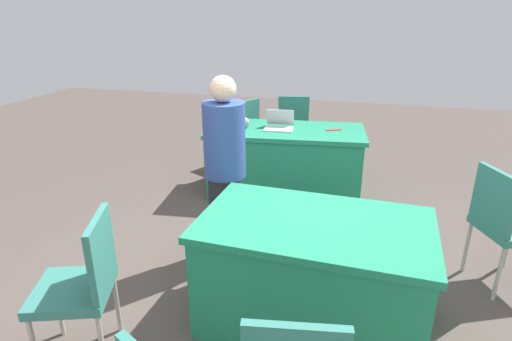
# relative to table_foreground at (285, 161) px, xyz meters

# --- Properties ---
(ground_plane) EXTENTS (14.40, 14.40, 0.00)m
(ground_plane) POSITION_rel_table_foreground_xyz_m (-0.15, 1.78, -0.39)
(ground_plane) COLOR #4C423D
(table_foreground) EXTENTS (1.85, 1.01, 0.78)m
(table_foreground) POSITION_rel_table_foreground_xyz_m (0.00, 0.00, 0.00)
(table_foreground) COLOR #1E7A56
(table_foreground) RESTS_ON ground
(table_mid_left) EXTENTS (1.55, 0.98, 0.78)m
(table_mid_left) POSITION_rel_table_foreground_xyz_m (-0.61, 2.15, 0.00)
(table_mid_left) COLOR #1E7A56
(table_mid_left) RESTS_ON ground
(chair_near_front) EXTENTS (0.56, 0.56, 0.96)m
(chair_near_front) POSITION_rel_table_foreground_xyz_m (0.67, 2.82, 0.17)
(chair_near_front) COLOR #9E9993
(chair_near_front) RESTS_ON ground
(chair_tucked_right) EXTENTS (0.52, 0.52, 0.95)m
(chair_tucked_right) POSITION_rel_table_foreground_xyz_m (0.12, -1.15, 0.15)
(chair_tucked_right) COLOR #9E9993
(chair_tucked_right) RESTS_ON ground
(chair_aisle) EXTENTS (0.58, 0.58, 0.97)m
(chair_aisle) POSITION_rel_table_foreground_xyz_m (-1.95, 1.37, 0.17)
(chair_aisle) COLOR #9E9993
(chair_aisle) RESTS_ON ground
(chair_back_row) EXTENTS (0.59, 0.59, 0.95)m
(chair_back_row) POSITION_rel_table_foreground_xyz_m (0.74, -0.66, 0.15)
(chair_back_row) COLOR #9E9993
(chair_back_row) RESTS_ON ground
(person_attendee_browsing) EXTENTS (0.38, 0.38, 1.59)m
(person_attendee_browsing) POSITION_rel_table_foreground_xyz_m (0.22, 1.52, 0.49)
(person_attendee_browsing) COLOR #26262D
(person_attendee_browsing) RESTS_ON ground
(laptop_silver) EXTENTS (0.34, 0.32, 0.21)m
(laptop_silver) POSITION_rel_table_foreground_xyz_m (0.08, 0.01, 0.43)
(laptop_silver) COLOR silver
(laptop_silver) RESTS_ON table_foreground
(yarn_ball) EXTENTS (0.12, 0.12, 0.12)m
(yarn_ball) POSITION_rel_table_foreground_xyz_m (0.48, 0.07, 0.45)
(yarn_ball) COLOR gray
(yarn_ball) RESTS_ON table_foreground
(scissors_red) EXTENTS (0.18, 0.12, 0.01)m
(scissors_red) POSITION_rel_table_foreground_xyz_m (-0.53, -0.08, 0.39)
(scissors_red) COLOR red
(scissors_red) RESTS_ON table_foreground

